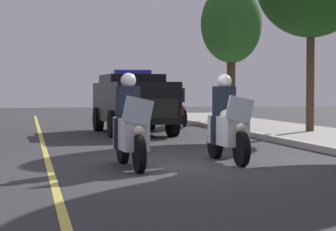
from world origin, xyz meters
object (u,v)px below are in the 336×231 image
at_px(police_motorcycle_lead_right, 227,126).
at_px(tree_behind_suv, 231,25).
at_px(police_suv, 133,100).
at_px(cyclist_background, 180,104).
at_px(police_motorcycle_lead_left, 130,129).

bearing_deg(police_motorcycle_lead_right, tree_behind_suv, 162.06).
relative_size(police_suv, cyclist_background, 2.83).
height_order(police_motorcycle_lead_left, police_motorcycle_lead_right, same).
relative_size(police_motorcycle_lead_left, cyclist_background, 1.22).
distance_m(police_motorcycle_lead_right, cyclist_background, 12.57).
xyz_separation_m(police_motorcycle_lead_left, police_suv, (-9.13, 1.51, 0.37)).
bearing_deg(police_motorcycle_lead_right, cyclist_background, 170.96).
bearing_deg(police_motorcycle_lead_left, cyclist_background, 162.95).
bearing_deg(police_suv, police_motorcycle_lead_right, 3.22).
xyz_separation_m(police_motorcycle_lead_right, tree_behind_suv, (-14.40, 4.66, 3.46)).
bearing_deg(police_motorcycle_lead_left, police_motorcycle_lead_right, 104.64).
bearing_deg(police_motorcycle_lead_right, police_suv, -176.78).
bearing_deg(police_motorcycle_lead_right, police_motorcycle_lead_left, -75.36).
relative_size(police_motorcycle_lead_right, police_suv, 0.43).
xyz_separation_m(police_motorcycle_lead_right, cyclist_background, (-12.41, 1.97, 0.14)).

